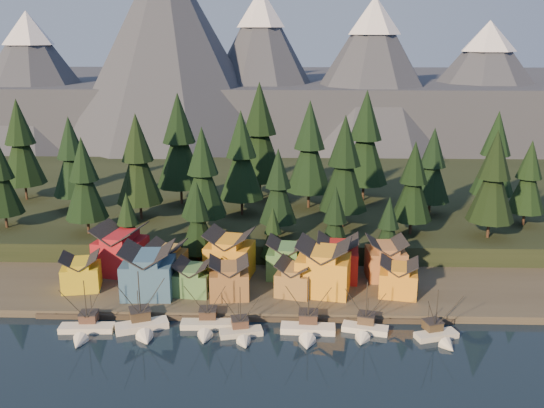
{
  "coord_description": "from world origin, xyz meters",
  "views": [
    {
      "loc": [
        8.74,
        -89.97,
        53.55
      ],
      "look_at": [
        5.1,
        30.0,
        19.01
      ],
      "focal_mm": 40.0,
      "sensor_mm": 36.0,
      "label": 1
    }
  ],
  "objects_px": {
    "boat_6": "(439,330)",
    "house_back_1": "(167,260)",
    "boat_0": "(84,324)",
    "boat_1": "(142,319)",
    "house_front_1": "(148,269)",
    "boat_3": "(242,327)",
    "boat_5": "(365,323)",
    "house_back_0": "(121,248)",
    "boat_2": "(206,320)",
    "boat_4": "(308,323)",
    "house_front_0": "(81,271)"
  },
  "relations": [
    {
      "from": "boat_0",
      "to": "boat_5",
      "type": "xyz_separation_m",
      "value": [
        51.16,
        1.57,
        0.13
      ]
    },
    {
      "from": "boat_3",
      "to": "house_back_1",
      "type": "height_order",
      "value": "house_back_1"
    },
    {
      "from": "boat_0",
      "to": "house_back_0",
      "type": "distance_m",
      "value": 26.33
    },
    {
      "from": "boat_1",
      "to": "house_back_1",
      "type": "xyz_separation_m",
      "value": [
        0.59,
        21.31,
        3.37
      ]
    },
    {
      "from": "boat_3",
      "to": "house_front_1",
      "type": "bearing_deg",
      "value": 130.52
    },
    {
      "from": "boat_2",
      "to": "house_back_0",
      "type": "height_order",
      "value": "house_back_0"
    },
    {
      "from": "boat_6",
      "to": "house_front_0",
      "type": "xyz_separation_m",
      "value": [
        -70.22,
        17.09,
        3.39
      ]
    },
    {
      "from": "boat_2",
      "to": "boat_3",
      "type": "distance_m",
      "value": 7.22
    },
    {
      "from": "boat_0",
      "to": "boat_3",
      "type": "xyz_separation_m",
      "value": [
        28.81,
        -0.41,
        0.07
      ]
    },
    {
      "from": "boat_5",
      "to": "house_back_0",
      "type": "relative_size",
      "value": 0.92
    },
    {
      "from": "boat_2",
      "to": "boat_3",
      "type": "bearing_deg",
      "value": -22.71
    },
    {
      "from": "boat_2",
      "to": "house_front_0",
      "type": "height_order",
      "value": "boat_2"
    },
    {
      "from": "boat_3",
      "to": "house_front_0",
      "type": "bearing_deg",
      "value": 140.6
    },
    {
      "from": "boat_2",
      "to": "boat_5",
      "type": "relative_size",
      "value": 1.03
    },
    {
      "from": "boat_3",
      "to": "boat_1",
      "type": "bearing_deg",
      "value": 161.87
    },
    {
      "from": "boat_1",
      "to": "house_front_1",
      "type": "bearing_deg",
      "value": 75.64
    },
    {
      "from": "boat_1",
      "to": "house_back_0",
      "type": "bearing_deg",
      "value": 91.45
    },
    {
      "from": "boat_5",
      "to": "house_front_0",
      "type": "height_order",
      "value": "boat_5"
    },
    {
      "from": "boat_0",
      "to": "boat_4",
      "type": "bearing_deg",
      "value": -1.49
    },
    {
      "from": "boat_1",
      "to": "boat_5",
      "type": "bearing_deg",
      "value": -20.76
    },
    {
      "from": "boat_5",
      "to": "house_front_0",
      "type": "distance_m",
      "value": 59.18
    },
    {
      "from": "boat_1",
      "to": "house_back_1",
      "type": "distance_m",
      "value": 21.58
    },
    {
      "from": "boat_2",
      "to": "house_front_1",
      "type": "relative_size",
      "value": 1.06
    },
    {
      "from": "boat_3",
      "to": "house_back_0",
      "type": "bearing_deg",
      "value": 124.46
    },
    {
      "from": "boat_3",
      "to": "boat_4",
      "type": "xyz_separation_m",
      "value": [
        11.97,
        1.31,
        0.21
      ]
    },
    {
      "from": "house_front_1",
      "to": "house_back_0",
      "type": "xyz_separation_m",
      "value": [
        -8.74,
        11.5,
        0.2
      ]
    },
    {
      "from": "boat_0",
      "to": "boat_1",
      "type": "bearing_deg",
      "value": 3.72
    },
    {
      "from": "boat_4",
      "to": "boat_5",
      "type": "xyz_separation_m",
      "value": [
        10.37,
        0.67,
        -0.16
      ]
    },
    {
      "from": "boat_0",
      "to": "boat_1",
      "type": "relative_size",
      "value": 0.88
    },
    {
      "from": "boat_3",
      "to": "house_front_1",
      "type": "relative_size",
      "value": 0.99
    },
    {
      "from": "house_back_1",
      "to": "house_front_1",
      "type": "bearing_deg",
      "value": -96.33
    },
    {
      "from": "boat_1",
      "to": "boat_4",
      "type": "xyz_separation_m",
      "value": [
        30.45,
        -0.28,
        -0.23
      ]
    },
    {
      "from": "boat_0",
      "to": "boat_2",
      "type": "relative_size",
      "value": 1.01
    },
    {
      "from": "house_front_1",
      "to": "boat_6",
      "type": "bearing_deg",
      "value": -16.48
    },
    {
      "from": "house_front_1",
      "to": "boat_2",
      "type": "bearing_deg",
      "value": -43.89
    },
    {
      "from": "boat_2",
      "to": "boat_0",
      "type": "bearing_deg",
      "value": -175.97
    },
    {
      "from": "boat_5",
      "to": "boat_2",
      "type": "bearing_deg",
      "value": -166.91
    },
    {
      "from": "boat_4",
      "to": "house_front_1",
      "type": "height_order",
      "value": "house_front_1"
    },
    {
      "from": "boat_1",
      "to": "house_front_1",
      "type": "relative_size",
      "value": 1.21
    },
    {
      "from": "house_back_0",
      "to": "boat_0",
      "type": "bearing_deg",
      "value": -78.39
    },
    {
      "from": "boat_6",
      "to": "boat_3",
      "type": "bearing_deg",
      "value": 162.05
    },
    {
      "from": "boat_4",
      "to": "house_back_0",
      "type": "height_order",
      "value": "house_back_0"
    },
    {
      "from": "boat_3",
      "to": "boat_6",
      "type": "distance_m",
      "value": 35.44
    },
    {
      "from": "boat_0",
      "to": "boat_1",
      "type": "distance_m",
      "value": 10.42
    },
    {
      "from": "house_front_1",
      "to": "boat_5",
      "type": "bearing_deg",
      "value": -18.35
    },
    {
      "from": "boat_4",
      "to": "house_back_0",
      "type": "distance_m",
      "value": 48.05
    },
    {
      "from": "boat_6",
      "to": "house_back_1",
      "type": "distance_m",
      "value": 58.16
    },
    {
      "from": "boat_5",
      "to": "house_back_0",
      "type": "bearing_deg",
      "value": 168.94
    },
    {
      "from": "boat_3",
      "to": "boat_6",
      "type": "relative_size",
      "value": 1.0
    },
    {
      "from": "boat_4",
      "to": "house_back_0",
      "type": "xyz_separation_m",
      "value": [
        -40.79,
        24.92,
        4.91
      ]
    }
  ]
}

